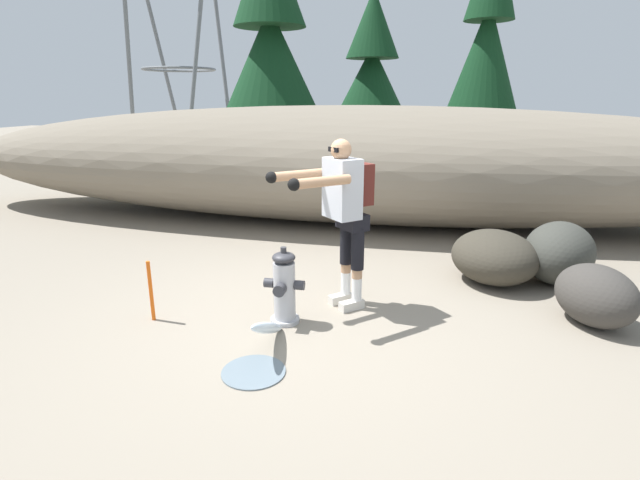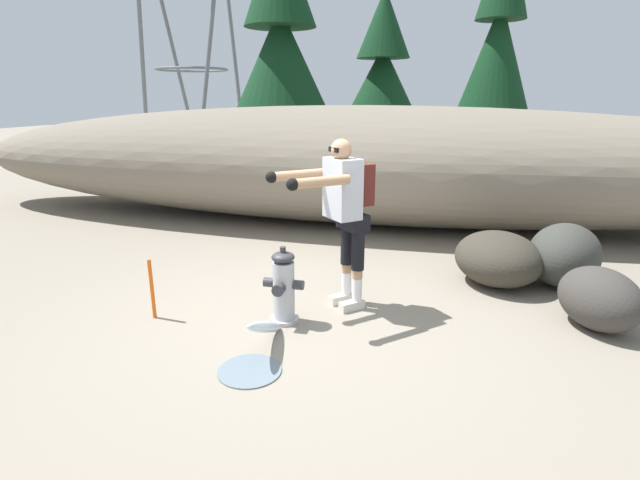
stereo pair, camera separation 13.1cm
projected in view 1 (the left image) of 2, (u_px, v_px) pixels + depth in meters
The scene contains 12 objects.
ground_plane at pixel (305, 319), 4.73m from camera, with size 56.00×56.00×0.04m, color gray.
dirt_embankment at pixel (359, 164), 8.21m from camera, with size 15.25×3.20×1.95m, color #756B5B.
fire_hydrant at pixel (284, 288), 4.53m from camera, with size 0.39×0.33×0.75m.
hydrant_water_jet at pixel (264, 339), 4.00m from camera, with size 0.51×1.04×0.47m.
utility_worker at pixel (344, 204), 4.65m from camera, with size 0.97×0.94×1.71m.
boulder_large at pixel (494, 257), 5.55m from camera, with size 1.04×0.93×0.61m, color #373329.
boulder_mid at pixel (596, 295), 4.51m from camera, with size 0.82×0.61×0.58m, color #3B3733.
boulder_small at pixel (559, 253), 5.53m from camera, with size 0.99×0.76×0.71m, color #373833.
pine_tree_far_left at pixel (270, 45), 12.45m from camera, with size 2.88×2.88×6.30m.
pine_tree_left at pixel (372, 70), 14.36m from camera, with size 2.42×2.42×5.10m.
pine_tree_center at pixel (487, 38), 11.59m from camera, with size 1.83×1.83×6.11m.
survey_stake at pixel (151, 291), 4.59m from camera, with size 0.04×0.04×0.60m, color #E55914.
Camera 1 is at (1.02, -4.19, 2.08)m, focal length 27.01 mm.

